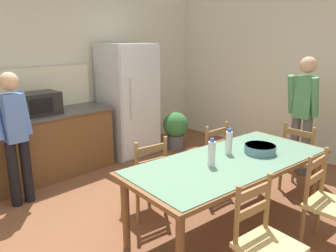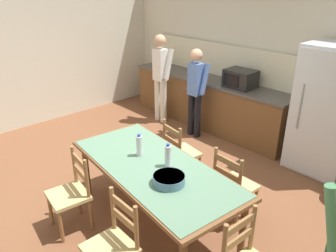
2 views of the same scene
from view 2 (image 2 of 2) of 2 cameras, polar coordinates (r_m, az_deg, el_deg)
The scene contains 17 objects.
ground_plane at distance 4.55m, azimuth -3.34°, elevation -10.81°, with size 8.32×8.32×0.00m, color brown.
wall_back at distance 5.90m, azimuth 16.95°, elevation 11.89°, with size 6.52×0.12×2.90m, color beige.
wall_left at distance 6.69m, azimuth -22.39°, elevation 12.49°, with size 0.12×5.20×2.90m, color beige.
kitchen_counter at distance 6.32m, azimuth 6.88°, elevation 4.21°, with size 3.40×0.66×0.92m.
counter_splashback at distance 6.34m, azimuth 9.10°, elevation 11.30°, with size 3.36×0.03×0.60m, color beige.
refrigerator at distance 5.09m, azimuth 26.12°, elevation 2.31°, with size 0.83×0.73×1.84m.
microwave at distance 5.71m, azimuth 12.48°, elevation 8.06°, with size 0.50×0.39×0.30m.
dining_table at distance 3.62m, azimuth -2.58°, elevation -7.79°, with size 2.26×1.19×0.76m.
bottle_near_centre at distance 3.72m, azimuth -5.01°, elevation -3.43°, with size 0.07×0.07×0.27m.
bottle_off_centre at distance 3.50m, azimuth -0.01°, elevation -5.20°, with size 0.07×0.07×0.27m.
serving_bowl at distance 3.26m, azimuth 0.16°, elevation -9.21°, with size 0.32×0.32×0.09m.
chair_side_near_left at distance 3.85m, azimuth -16.50°, elevation -11.21°, with size 0.47×0.45×0.91m.
chair_side_far_right at distance 3.88m, azimuth 11.30°, elevation -10.20°, with size 0.45×0.43×0.91m.
chair_side_far_left at distance 4.48m, azimuth 2.06°, elevation -4.69°, with size 0.48×0.46×0.91m.
chair_side_near_right at distance 3.13m, azimuth -9.51°, elevation -19.89°, with size 0.43×0.41×0.91m.
person_at_sink at distance 6.31m, azimuth -1.29°, elevation 9.00°, with size 0.42×0.29×1.69m.
person_at_counter at distance 5.69m, azimuth 4.82°, elevation 6.48°, with size 0.39×0.27×1.57m.
Camera 2 is at (2.89, -2.35, 2.61)m, focal length 35.00 mm.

